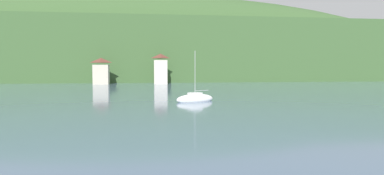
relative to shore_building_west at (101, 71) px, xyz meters
The scene contains 4 objects.
wooded_hillside 36.03m from the shore_building_west, 70.35° to the left, with size 352.00×47.34×52.30m.
shore_building_west is the anchor object (origin of this frame).
shore_building_westcentral 16.30m from the shore_building_west, ahead, with size 3.84×3.91×8.48m.
sailboat_far_0 53.14m from the shore_building_west, 68.99° to the right, with size 5.94×3.97×7.31m.
Camera 1 is at (-3.66, 15.12, 4.66)m, focal length 31.19 mm.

